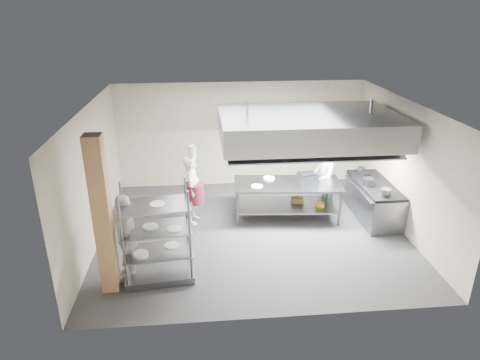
{
  "coord_description": "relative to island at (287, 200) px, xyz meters",
  "views": [
    {
      "loc": [
        -1.13,
        -8.78,
        4.95
      ],
      "look_at": [
        -0.28,
        0.2,
        1.24
      ],
      "focal_mm": 32.0,
      "sensor_mm": 36.0,
      "label": 1
    }
  ],
  "objects": [
    {
      "name": "wall_back",
      "position": [
        -0.94,
        2.28,
        1.04
      ],
      "size": [
        7.0,
        0.0,
        7.0
      ],
      "primitive_type": "plane",
      "rotation": [
        1.57,
        0.0,
        0.0
      ],
      "color": "#9E937D",
      "rests_on": "ground"
    },
    {
      "name": "chef_line",
      "position": [
        1.0,
        0.53,
        0.39
      ],
      "size": [
        0.85,
        0.97,
        1.69
      ],
      "primitive_type": "imported",
      "rotation": [
        0.0,
        0.0,
        -1.87
      ],
      "color": "silver",
      "rests_on": "floor"
    },
    {
      "name": "griddle",
      "position": [
        0.48,
        -0.02,
        0.57
      ],
      "size": [
        0.5,
        0.41,
        0.22
      ],
      "primitive_type": "cube",
      "rotation": [
        0.0,
        0.0,
        0.13
      ],
      "color": "slate",
      "rests_on": "island_worktop"
    },
    {
      "name": "plate_stack",
      "position": [
        -2.96,
        -2.36,
        0.16
      ],
      "size": [
        0.28,
        0.28,
        0.05
      ],
      "primitive_type": "cylinder",
      "color": "white",
      "rests_on": "pass_rack"
    },
    {
      "name": "chef_plating",
      "position": [
        -3.54,
        -2.25,
        0.42
      ],
      "size": [
        0.56,
        1.08,
        1.76
      ],
      "primitive_type": "imported",
      "rotation": [
        0.0,
        0.0,
        -1.44
      ],
      "color": "silver",
      "rests_on": "floor"
    },
    {
      "name": "pass_rack",
      "position": [
        -2.96,
        -2.36,
        0.51
      ],
      "size": [
        1.36,
        0.89,
        1.94
      ],
      "primitive_type": null,
      "rotation": [
        0.0,
        0.0,
        0.1
      ],
      "color": "slate",
      "rests_on": "floor"
    },
    {
      "name": "chef_head",
      "position": [
        -2.31,
        -0.06,
        0.39
      ],
      "size": [
        0.5,
        0.68,
        1.69
      ],
      "primitive_type": "imported",
      "rotation": [
        0.0,
        0.0,
        1.41
      ],
      "color": "white",
      "rests_on": "floor"
    },
    {
      "name": "stockpot",
      "position": [
        1.91,
        -0.32,
        0.54
      ],
      "size": [
        0.27,
        0.27,
        0.19
      ],
      "primitive_type": "cylinder",
      "color": "gray",
      "rests_on": "range_top"
    },
    {
      "name": "ceiling",
      "position": [
        -0.94,
        -0.72,
        2.54
      ],
      "size": [
        7.0,
        7.0,
        0.0
      ],
      "primitive_type": "plane",
      "rotation": [
        3.14,
        0.0,
        0.0
      ],
      "color": "silver",
      "rests_on": "wall_back"
    },
    {
      "name": "range_top",
      "position": [
        2.14,
        -0.22,
        0.41
      ],
      "size": [
        0.78,
        1.96,
        0.06
      ],
      "primitive_type": "cube",
      "color": "black",
      "rests_on": "cooking_range"
    },
    {
      "name": "wall_right",
      "position": [
        2.56,
        -0.72,
        1.04
      ],
      "size": [
        0.0,
        6.0,
        6.0
      ],
      "primitive_type": "plane",
      "rotation": [
        1.57,
        0.0,
        -1.57
      ],
      "color": "#9E937D",
      "rests_on": "ground"
    },
    {
      "name": "wall_left",
      "position": [
        -4.44,
        -0.72,
        1.04
      ],
      "size": [
        0.0,
        6.0,
        6.0
      ],
      "primitive_type": "plane",
      "rotation": [
        1.57,
        0.0,
        1.57
      ],
      "color": "#9E937D",
      "rests_on": "ground"
    },
    {
      "name": "island_undershelf",
      "position": [
        0.0,
        0.0,
        -0.16
      ],
      "size": [
        2.47,
        1.17,
        0.04
      ],
      "primitive_type": "cube",
      "rotation": [
        0.0,
        0.0,
        -0.08
      ],
      "color": "slate",
      "rests_on": "island"
    },
    {
      "name": "cooking_range",
      "position": [
        2.14,
        -0.22,
        -0.04
      ],
      "size": [
        0.8,
        2.0,
        0.84
      ],
      "primitive_type": "cube",
      "color": "slate",
      "rests_on": "floor"
    },
    {
      "name": "island_worktop",
      "position": [
        0.0,
        0.0,
        0.42
      ],
      "size": [
        2.69,
        1.3,
        0.06
      ],
      "primitive_type": "cube",
      "rotation": [
        0.0,
        0.0,
        -0.08
      ],
      "color": "gray",
      "rests_on": "island"
    },
    {
      "name": "exhaust_hood",
      "position": [
        0.36,
        -0.32,
        1.94
      ],
      "size": [
        4.0,
        2.5,
        0.6
      ],
      "primitive_type": "cube",
      "color": "gray",
      "rests_on": "ceiling"
    },
    {
      "name": "wall_shelf",
      "position": [
        0.86,
        2.12,
        1.04
      ],
      "size": [
        1.5,
        0.28,
        0.04
      ],
      "primitive_type": "cube",
      "color": "gray",
      "rests_on": "wall_back"
    },
    {
      "name": "hood_strip_b",
      "position": [
        1.26,
        -0.32,
        1.62
      ],
      "size": [
        1.6,
        0.12,
        0.04
      ],
      "primitive_type": "cube",
      "color": "white",
      "rests_on": "exhaust_hood"
    },
    {
      "name": "island",
      "position": [
        0.0,
        0.0,
        0.0
      ],
      "size": [
        2.69,
        1.3,
        0.91
      ],
      "primitive_type": null,
      "rotation": [
        0.0,
        0.0,
        -0.08
      ],
      "color": "gray",
      "rests_on": "floor"
    },
    {
      "name": "wicker_basket",
      "position": [
        0.29,
        0.11,
        -0.07
      ],
      "size": [
        0.34,
        0.27,
        0.13
      ],
      "primitive_type": "cube",
      "rotation": [
        0.0,
        0.0,
        -0.2
      ],
      "color": "olive",
      "rests_on": "island_undershelf"
    },
    {
      "name": "floor",
      "position": [
        -0.94,
        -0.72,
        -0.46
      ],
      "size": [
        7.0,
        7.0,
        0.0
      ],
      "primitive_type": "plane",
      "color": "#272729",
      "rests_on": "ground"
    },
    {
      "name": "hood_strip_a",
      "position": [
        -0.54,
        -0.32,
        1.62
      ],
      "size": [
        1.6,
        0.12,
        0.04
      ],
      "primitive_type": "cube",
      "color": "white",
      "rests_on": "exhaust_hood"
    },
    {
      "name": "column",
      "position": [
        -3.84,
        -2.62,
        1.04
      ],
      "size": [
        0.3,
        0.3,
        3.0
      ],
      "primitive_type": "cube",
      "color": "tan",
      "rests_on": "floor"
    }
  ]
}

